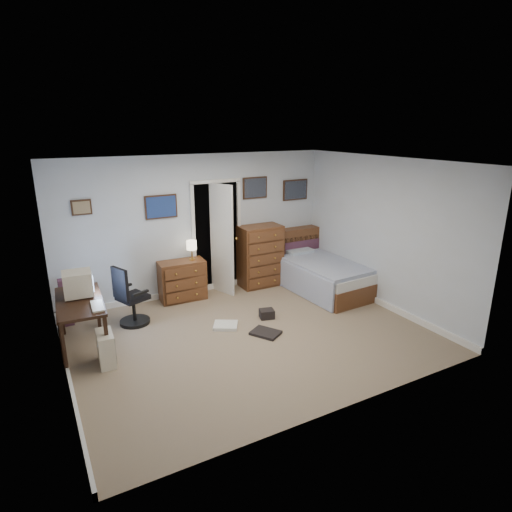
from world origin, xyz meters
The scene contains 15 objects.
floor centered at (0.00, 0.00, -0.01)m, with size 5.00×4.00×0.02m, color gray.
computer_desk centered at (-2.29, 0.74, 0.56)m, with size 0.65×1.29×0.73m.
crt_monitor centered at (-2.18, 0.88, 0.91)m, with size 0.39×0.37×0.35m.
keyboard centered at (-2.02, 0.38, 0.74)m, with size 0.15×0.39×0.02m, color beige.
pc_tower centered at (-2.00, 0.18, 0.22)m, with size 0.22×0.42×0.44m.
office_chair centered at (-1.45, 1.19, 0.37)m, with size 0.60×0.60×0.96m.
media_stack centered at (-2.32, 1.65, 0.37)m, with size 0.15×0.15×0.74m, color maroon.
low_dresser centered at (-0.41, 1.77, 0.35)m, with size 0.79×0.40×0.71m, color brown.
table_lamp centered at (-0.21, 1.77, 0.96)m, with size 0.19×0.19×0.34m.
doorway centered at (0.35, 2.27, 1.00)m, with size 0.96×1.12×2.05m.
tall_dresser centered at (1.14, 1.75, 0.58)m, with size 0.80×0.47×1.17m, color brown.
headboard_bookcase centered at (2.13, 1.86, 0.53)m, with size 1.11×0.29×1.00m.
bed centered at (1.99, 0.94, 0.30)m, with size 1.12×1.96×0.62m.
wall_posters centered at (0.57, 1.98, 1.75)m, with size 4.38×0.04×0.60m.
floor_clutter centered at (0.17, 0.25, 0.04)m, with size 1.08×0.97×0.14m.
Camera 1 is at (-2.64, -5.05, 2.96)m, focal length 30.00 mm.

